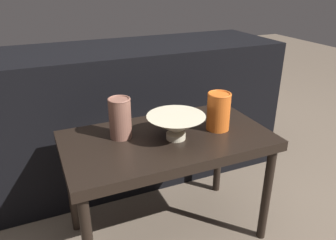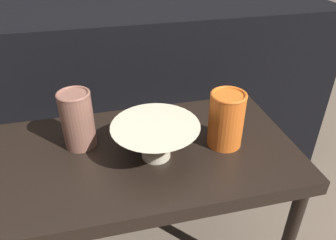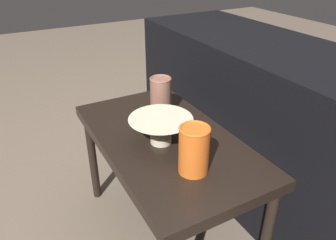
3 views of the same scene
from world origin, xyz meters
TOP-DOWN VIEW (x-y plane):
  - ground_plane at (0.00, 0.00)m, footprint 8.00×8.00m
  - table at (0.00, 0.00)m, footprint 0.79×0.44m
  - couch_backdrop at (0.00, 0.55)m, footprint 1.62×0.50m
  - bowl at (0.02, -0.03)m, footprint 0.22×0.22m
  - vase_textured_left at (-0.16, 0.07)m, footprint 0.08×0.08m
  - vase_colorful_right at (0.21, -0.02)m, footprint 0.09×0.09m

SIDE VIEW (x-z plane):
  - ground_plane at x=0.00m, z-range 0.00..0.00m
  - couch_backdrop at x=0.00m, z-range 0.00..0.72m
  - table at x=0.00m, z-range 0.18..0.66m
  - bowl at x=0.02m, z-range 0.48..0.58m
  - vase_colorful_right at x=0.21m, z-range 0.48..0.63m
  - vase_textured_left at x=-0.16m, z-range 0.48..0.63m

